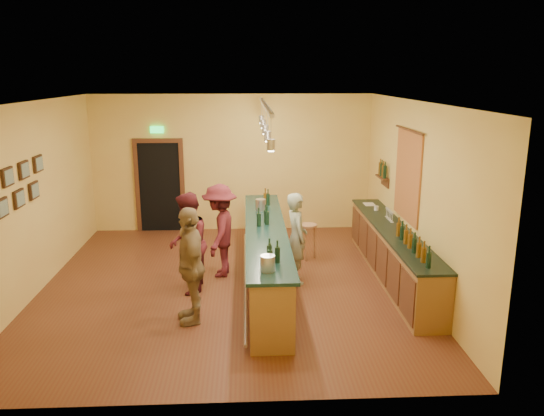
{
  "coord_description": "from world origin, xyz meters",
  "views": [
    {
      "loc": [
        0.33,
        -8.83,
        3.64
      ],
      "look_at": [
        0.78,
        0.2,
        1.35
      ],
      "focal_mm": 35.0,
      "sensor_mm": 36.0,
      "label": 1
    }
  ],
  "objects_px": {
    "bar_stool": "(308,231)",
    "back_counter": "(392,253)",
    "tasting_bar": "(266,252)",
    "customer_b": "(191,265)",
    "bartender": "(296,238)",
    "customer_c": "(220,231)",
    "customer_a": "(188,243)"
  },
  "relations": [
    {
      "from": "back_counter",
      "to": "bartender",
      "type": "distance_m",
      "value": 1.8
    },
    {
      "from": "back_counter",
      "to": "customer_c",
      "type": "xyz_separation_m",
      "value": [
        -3.13,
        0.31,
        0.37
      ]
    },
    {
      "from": "tasting_bar",
      "to": "customer_b",
      "type": "height_order",
      "value": "customer_b"
    },
    {
      "from": "tasting_bar",
      "to": "bartender",
      "type": "distance_m",
      "value": 0.6
    },
    {
      "from": "customer_c",
      "to": "bar_stool",
      "type": "relative_size",
      "value": 2.37
    },
    {
      "from": "tasting_bar",
      "to": "bar_stool",
      "type": "distance_m",
      "value": 1.57
    },
    {
      "from": "bartender",
      "to": "customer_a",
      "type": "height_order",
      "value": "customer_a"
    },
    {
      "from": "tasting_bar",
      "to": "customer_c",
      "type": "bearing_deg",
      "value": 148.95
    },
    {
      "from": "customer_b",
      "to": "bartender",
      "type": "bearing_deg",
      "value": 119.02
    },
    {
      "from": "customer_a",
      "to": "customer_b",
      "type": "distance_m",
      "value": 1.15
    },
    {
      "from": "customer_b",
      "to": "customer_c",
      "type": "height_order",
      "value": "customer_b"
    },
    {
      "from": "back_counter",
      "to": "bartender",
      "type": "height_order",
      "value": "bartender"
    },
    {
      "from": "back_counter",
      "to": "customer_b",
      "type": "height_order",
      "value": "customer_b"
    },
    {
      "from": "customer_a",
      "to": "customer_b",
      "type": "relative_size",
      "value": 0.97
    },
    {
      "from": "tasting_bar",
      "to": "customer_c",
      "type": "height_order",
      "value": "customer_c"
    },
    {
      "from": "customer_c",
      "to": "bartender",
      "type": "bearing_deg",
      "value": 81.57
    },
    {
      "from": "bartender",
      "to": "customer_a",
      "type": "xyz_separation_m",
      "value": [
        -1.88,
        -0.34,
        0.05
      ]
    },
    {
      "from": "back_counter",
      "to": "customer_b",
      "type": "relative_size",
      "value": 2.56
    },
    {
      "from": "bartender",
      "to": "bar_stool",
      "type": "distance_m",
      "value": 1.26
    },
    {
      "from": "tasting_bar",
      "to": "back_counter",
      "type": "bearing_deg",
      "value": 4.47
    },
    {
      "from": "back_counter",
      "to": "tasting_bar",
      "type": "xyz_separation_m",
      "value": [
        -2.32,
        -0.18,
        0.12
      ]
    },
    {
      "from": "customer_c",
      "to": "customer_b",
      "type": "bearing_deg",
      "value": -2.6
    },
    {
      "from": "back_counter",
      "to": "bartender",
      "type": "xyz_separation_m",
      "value": [
        -1.77,
        -0.09,
        0.33
      ]
    },
    {
      "from": "customer_b",
      "to": "customer_a",
      "type": "bearing_deg",
      "value": 176.41
    },
    {
      "from": "tasting_bar",
      "to": "customer_b",
      "type": "distance_m",
      "value": 1.83
    },
    {
      "from": "back_counter",
      "to": "customer_b",
      "type": "xyz_separation_m",
      "value": [
        -3.48,
        -1.56,
        0.4
      ]
    },
    {
      "from": "bar_stool",
      "to": "customer_b",
      "type": "bearing_deg",
      "value": -127.75
    },
    {
      "from": "bar_stool",
      "to": "back_counter",
      "type": "bearing_deg",
      "value": -37.83
    },
    {
      "from": "back_counter",
      "to": "tasting_bar",
      "type": "height_order",
      "value": "tasting_bar"
    },
    {
      "from": "bar_stool",
      "to": "tasting_bar",
      "type": "bearing_deg",
      "value": -125.1
    },
    {
      "from": "customer_a",
      "to": "bar_stool",
      "type": "height_order",
      "value": "customer_a"
    },
    {
      "from": "back_counter",
      "to": "customer_a",
      "type": "relative_size",
      "value": 2.63
    }
  ]
}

